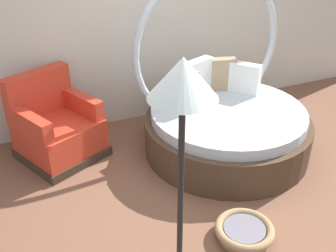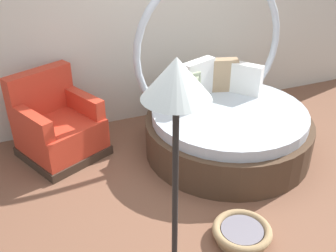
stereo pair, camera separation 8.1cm
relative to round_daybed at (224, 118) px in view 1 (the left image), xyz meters
name	(u,v)px [view 1 (the left image)]	position (x,y,z in m)	size (l,w,h in m)	color
ground_plane	(217,203)	(-0.55, -0.86, -0.39)	(8.00, 8.00, 0.02)	brown
back_wall	(140,8)	(-0.55, 1.15, 1.04)	(8.00, 0.12, 2.83)	beige
round_daybed	(224,118)	(0.00, 0.00, 0.00)	(1.86, 1.86, 1.99)	#473323
red_armchair	(56,129)	(-1.78, 0.59, -0.05)	(1.06, 1.06, 0.94)	#38281E
pet_basket	(244,231)	(-0.57, -1.35, -0.31)	(0.51, 0.51, 0.13)	#9E7F56
floor_lamp	(182,106)	(-1.30, -1.60, 1.15)	(0.40, 0.40, 1.82)	black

